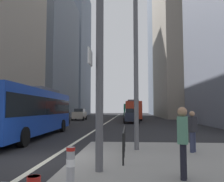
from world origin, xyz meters
TOP-DOWN VIEW (x-y plane):
  - ground_plane at (0.00, 20.00)m, footprint 160.00×160.00m
  - median_island at (5.50, -1.00)m, footprint 9.00×10.00m
  - lane_centre_line at (0.00, 30.00)m, footprint 0.20×80.00m
  - office_tower_left_mid at (-16.00, 41.07)m, footprint 11.83×21.13m
  - office_tower_left_far at (-16.00, 66.09)m, footprint 10.63×17.94m
  - office_tower_right_mid at (17.00, 45.09)m, footprint 13.92×23.00m
  - office_tower_right_far at (17.00, 70.54)m, footprint 12.47×19.40m
  - city_bus_blue_oncoming at (-3.54, 6.70)m, footprint 2.94×11.82m
  - city_bus_red_receding at (3.77, 32.36)m, footprint 2.83×11.28m
  - city_bus_red_distant at (3.20, 52.09)m, footprint 2.72×10.69m
  - car_oncoming_mid at (-5.27, 18.41)m, footprint 2.12×4.36m
  - car_receding_near at (3.36, 23.02)m, footprint 2.15×4.63m
  - car_receding_far at (4.30, 42.76)m, footprint 2.11×4.24m
  - car_oncoming_far at (-5.26, 30.40)m, footprint 2.17×4.46m
  - traffic_signal_gantry at (0.05, -1.76)m, footprint 6.27×0.65m
  - street_lamp_post at (3.32, 1.77)m, footprint 5.50×0.32m
  - bollard_left at (1.68, -3.17)m, footprint 0.20×0.20m
  - pedestrian_railing at (2.80, 0.71)m, footprint 0.06×3.58m
  - pedestrian_waiting at (5.56, 1.32)m, footprint 0.44×0.44m
  - pedestrian_walking at (4.33, -2.33)m, footprint 0.34×0.43m

SIDE VIEW (x-z plane):
  - ground_plane at x=0.00m, z-range 0.00..0.00m
  - lane_centre_line at x=0.00m, z-range 0.00..0.01m
  - median_island at x=5.50m, z-range 0.00..0.15m
  - bollard_left at x=1.68m, z-range 0.20..1.09m
  - pedestrian_railing at x=2.80m, z-range 0.36..1.34m
  - car_receding_far at x=4.30m, z-range 0.02..1.96m
  - car_oncoming_mid at x=-5.27m, z-range 0.02..1.96m
  - car_oncoming_far at x=-5.26m, z-range 0.02..1.96m
  - car_receding_near at x=3.36m, z-range 0.02..1.96m
  - pedestrian_waiting at x=5.56m, z-range 0.24..1.89m
  - pedestrian_walking at x=4.33m, z-range 0.26..2.04m
  - city_bus_red_distant at x=3.20m, z-range 0.14..3.54m
  - city_bus_red_receding at x=3.77m, z-range 0.14..3.54m
  - city_bus_blue_oncoming at x=-3.54m, z-range 0.14..3.54m
  - traffic_signal_gantry at x=0.05m, z-range 1.12..7.12m
  - street_lamp_post at x=3.32m, z-range 1.28..9.28m
  - office_tower_left_mid at x=-16.00m, z-range 0.00..28.20m
  - office_tower_left_far at x=-16.00m, z-range 0.00..41.38m
  - office_tower_right_mid at x=17.00m, z-range 0.00..45.57m
  - office_tower_right_far at x=17.00m, z-range 0.00..48.86m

